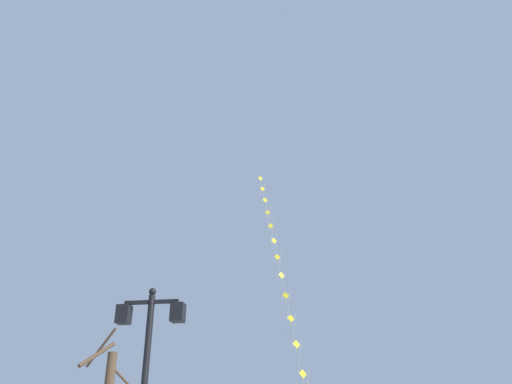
# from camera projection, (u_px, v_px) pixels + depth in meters

# --- Properties ---
(twin_lantern_lamp_post) EXTENTS (1.49, 0.28, 4.62)m
(twin_lantern_lamp_post) POSITION_uv_depth(u_px,v_px,m) (147.00, 354.00, 10.73)
(twin_lantern_lamp_post) COLOR black
(twin_lantern_lamp_post) RESTS_ON ground_plane
(kite_train) EXTENTS (4.75, 14.95, 20.53)m
(kite_train) POSITION_uv_depth(u_px,v_px,m) (280.00, 268.00, 30.16)
(kite_train) COLOR brown
(kite_train) RESTS_ON ground_plane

